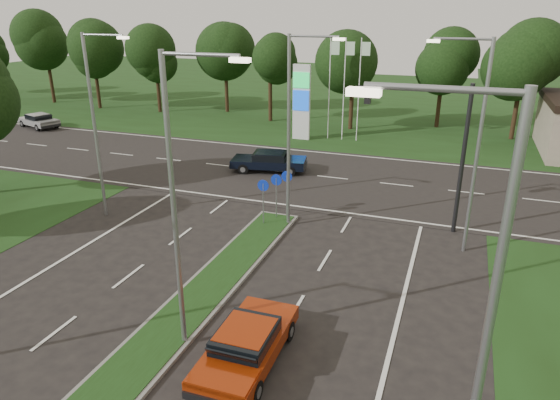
% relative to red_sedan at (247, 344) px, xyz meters
% --- Properties ---
extents(verge_far, '(160.00, 50.00, 0.02)m').
position_rel_red_sedan_xyz_m(verge_far, '(-3.03, 49.14, -0.66)').
color(verge_far, '#193311').
rests_on(verge_far, ground).
extents(cross_road, '(160.00, 12.00, 0.02)m').
position_rel_red_sedan_xyz_m(cross_road, '(-3.03, 18.14, -0.66)').
color(cross_road, black).
rests_on(cross_road, ground).
extents(median_kerb, '(2.00, 26.00, 0.12)m').
position_rel_red_sedan_xyz_m(median_kerb, '(-3.03, -1.86, -0.60)').
color(median_kerb, slate).
rests_on(median_kerb, ground).
extents(streetlight_median_near, '(2.53, 0.22, 9.00)m').
position_rel_red_sedan_xyz_m(streetlight_median_near, '(-2.03, 0.14, 4.41)').
color(streetlight_median_near, gray).
rests_on(streetlight_median_near, ground).
extents(streetlight_median_far, '(2.53, 0.22, 9.00)m').
position_rel_red_sedan_xyz_m(streetlight_median_far, '(-2.03, 10.14, 4.41)').
color(streetlight_median_far, gray).
rests_on(streetlight_median_far, ground).
extents(streetlight_left_far, '(2.53, 0.22, 9.00)m').
position_rel_red_sedan_xyz_m(streetlight_left_far, '(-11.33, 8.14, 4.41)').
color(streetlight_left_far, gray).
rests_on(streetlight_left_far, ground).
extents(streetlight_right_far, '(2.53, 0.22, 9.00)m').
position_rel_red_sedan_xyz_m(streetlight_right_far, '(5.77, 10.14, 4.41)').
color(streetlight_right_far, gray).
rests_on(streetlight_right_far, ground).
extents(streetlight_right_near, '(2.53, 0.22, 9.00)m').
position_rel_red_sedan_xyz_m(streetlight_right_near, '(5.77, -3.86, 4.41)').
color(streetlight_right_near, gray).
rests_on(streetlight_right_near, ground).
extents(traffic_signal, '(5.10, 0.42, 7.00)m').
position_rel_red_sedan_xyz_m(traffic_signal, '(4.16, 12.14, 3.99)').
color(traffic_signal, black).
rests_on(traffic_signal, ground).
extents(median_signs, '(1.16, 1.76, 2.38)m').
position_rel_red_sedan_xyz_m(median_signs, '(-3.03, 10.54, 1.05)').
color(median_signs, gray).
rests_on(median_signs, ground).
extents(gas_pylon, '(5.80, 1.26, 8.00)m').
position_rel_red_sedan_xyz_m(gas_pylon, '(-6.82, 27.19, 2.53)').
color(gas_pylon, silver).
rests_on(gas_pylon, ground).
extents(treeline_far, '(6.00, 6.00, 9.90)m').
position_rel_red_sedan_xyz_m(treeline_far, '(-2.93, 34.07, 6.17)').
color(treeline_far, black).
rests_on(treeline_far, ground).
extents(red_sedan, '(1.94, 4.52, 1.24)m').
position_rel_red_sedan_xyz_m(red_sedan, '(0.00, 0.00, 0.00)').
color(red_sedan, maroon).
rests_on(red_sedan, ground).
extents(navy_sedan, '(5.08, 2.87, 1.32)m').
position_rel_red_sedan_xyz_m(navy_sedan, '(-6.30, 18.05, 0.04)').
color(navy_sedan, black).
rests_on(navy_sedan, ground).
extents(far_car_a, '(4.69, 3.15, 1.25)m').
position_rel_red_sedan_xyz_m(far_car_a, '(-30.59, 23.13, 0.00)').
color(far_car_a, gray).
rests_on(far_car_a, ground).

